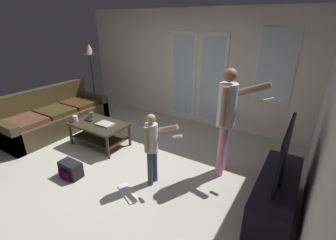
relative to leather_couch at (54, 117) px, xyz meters
name	(u,v)px	position (x,y,z in m)	size (l,w,h in m)	color
ground_plane	(113,169)	(2.15, -0.43, -0.30)	(5.57, 5.14, 0.02)	#B4B5A4
wall_back_with_doors	(190,69)	(2.23, 2.10, 0.95)	(5.57, 0.09, 2.55)	silver
wall_right_plain	(329,144)	(4.91, -0.43, 0.96)	(0.06, 5.14, 2.52)	silver
leather_couch	(54,117)	(0.00, 0.00, 0.00)	(0.95, 2.24, 0.89)	#423721
coffee_table	(99,129)	(1.37, 0.04, 0.04)	(1.07, 0.65, 0.46)	#332D20
tv_stand	(275,195)	(4.56, -0.04, -0.05)	(0.44, 1.38, 0.50)	black
flat_screen_tv	(284,153)	(4.56, -0.04, 0.56)	(0.08, 0.97, 0.70)	black
person_adult	(227,114)	(3.71, 0.43, 0.71)	(0.71, 0.51, 1.67)	pink
person_child	(152,143)	(2.93, -0.38, 0.37)	(0.51, 0.30, 1.11)	#333F51
floor_lamp	(90,55)	(-0.33, 1.47, 1.16)	(0.29, 0.29, 1.71)	#353230
backpack	(70,170)	(1.75, -0.94, -0.17)	(0.36, 0.24, 0.25)	black
loose_keyboard	(128,193)	(2.78, -0.79, -0.28)	(0.45, 0.31, 0.02)	white
laptop_closed	(105,124)	(1.53, 0.06, 0.17)	(0.32, 0.22, 0.03)	#BCBABA
cup_near_edge	(75,119)	(0.93, -0.13, 0.22)	(0.09, 0.09, 0.12)	white
cup_by_laptop	(92,115)	(1.02, 0.18, 0.21)	(0.08, 0.08, 0.10)	#39834F
tv_remote_black	(89,120)	(1.12, 0.02, 0.17)	(0.17, 0.05, 0.02)	black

